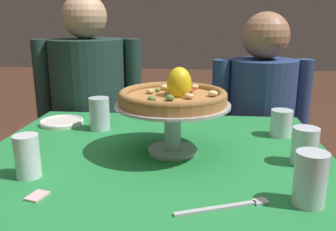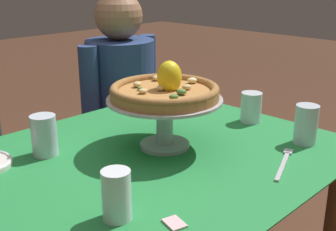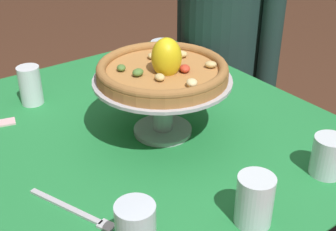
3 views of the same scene
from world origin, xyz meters
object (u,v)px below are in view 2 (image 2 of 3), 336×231
at_px(water_glass_side_right, 251,109).
at_px(water_glass_front_right, 306,127).
at_px(pizza, 165,90).
at_px(diner_right, 122,124).
at_px(water_glass_back_left, 44,138).
at_px(water_glass_back_right, 195,98).
at_px(water_glass_front_left, 117,198).
at_px(pizza_stand, 165,113).
at_px(sugar_packet, 174,223).
at_px(dinner_fork, 284,162).

relative_size(water_glass_side_right, water_glass_front_right, 0.86).
distance_m(pizza, diner_right, 0.82).
xyz_separation_m(water_glass_back_left, water_glass_back_right, (0.65, -0.01, -0.01)).
distance_m(water_glass_back_left, diner_right, 0.82).
bearing_deg(water_glass_front_left, diner_right, 49.91).
xyz_separation_m(pizza, water_glass_back_left, (-0.29, 0.20, -0.13)).
height_order(pizza_stand, water_glass_side_right, pizza_stand).
height_order(pizza_stand, water_glass_back_right, pizza_stand).
bearing_deg(water_glass_front_left, pizza_stand, 30.51).
bearing_deg(water_glass_front_right, water_glass_back_right, 85.50).
relative_size(water_glass_back_right, diner_right, 0.08).
bearing_deg(water_glass_back_left, sugar_packet, -90.20).
relative_size(pizza_stand, water_glass_back_left, 2.88).
bearing_deg(sugar_packet, water_glass_front_right, 2.37).
xyz_separation_m(pizza_stand, pizza, (0.00, 0.00, 0.07)).
distance_m(water_glass_front_left, diner_right, 1.14).
height_order(sugar_packet, diner_right, diner_right).
bearing_deg(diner_right, water_glass_side_right, -89.12).
height_order(water_glass_front_left, water_glass_back_right, water_glass_front_left).
bearing_deg(water_glass_front_left, water_glass_side_right, 11.98).
distance_m(water_glass_front_right, diner_right, 0.96).
relative_size(water_glass_front_left, sugar_packet, 2.25).
bearing_deg(sugar_packet, water_glass_back_left, 89.80).
relative_size(pizza_stand, sugar_packet, 6.84).
bearing_deg(water_glass_back_right, sugar_packet, -142.05).
height_order(dinner_fork, sugar_packet, dinner_fork).
bearing_deg(sugar_packet, water_glass_front_left, 123.50).
bearing_deg(dinner_fork, water_glass_back_left, 129.32).
bearing_deg(water_glass_back_right, water_glass_back_left, 178.83).
bearing_deg(water_glass_back_left, diner_right, 34.20).
height_order(water_glass_side_right, dinner_fork, water_glass_side_right).
distance_m(water_glass_back_left, water_glass_back_right, 0.65).
height_order(pizza, water_glass_front_right, pizza).
height_order(pizza, sugar_packet, pizza).
height_order(pizza, dinner_fork, pizza).
height_order(pizza_stand, water_glass_front_right, pizza_stand).
relative_size(water_glass_front_left, dinner_fork, 0.54).
xyz_separation_m(pizza, water_glass_side_right, (0.37, -0.05, -0.13)).
height_order(water_glass_back_left, dinner_fork, water_glass_back_left).
xyz_separation_m(pizza_stand, water_glass_front_right, (0.32, -0.29, -0.06)).
xyz_separation_m(water_glass_front_left, water_glass_back_right, (0.72, 0.40, -0.01)).
relative_size(pizza_stand, water_glass_side_right, 3.25).
distance_m(dinner_fork, diner_right, 1.01).
bearing_deg(water_glass_side_right, diner_right, 90.88).
distance_m(water_glass_back_left, water_glass_front_right, 0.78).
bearing_deg(water_glass_side_right, sugar_packet, -158.59).
bearing_deg(sugar_packet, water_glass_side_right, 21.41).
bearing_deg(pizza_stand, dinner_fork, -65.58).
bearing_deg(water_glass_front_right, water_glass_back_left, 140.96).
height_order(water_glass_front_left, diner_right, diner_right).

